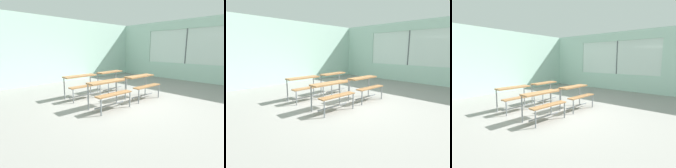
# 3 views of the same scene
# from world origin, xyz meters

# --- Properties ---
(ground) EXTENTS (10.00, 9.00, 0.05)m
(ground) POSITION_xyz_m (0.00, 0.00, -0.03)
(ground) COLOR gray
(wall_back) EXTENTS (10.00, 0.12, 3.00)m
(wall_back) POSITION_xyz_m (0.00, 4.50, 1.50)
(wall_back) COLOR silver
(wall_back) RESTS_ON ground
(wall_right) EXTENTS (0.12, 9.00, 3.00)m
(wall_right) POSITION_xyz_m (5.00, -0.13, 1.45)
(wall_right) COLOR silver
(wall_right) RESTS_ON ground
(desk_bench_r0c0) EXTENTS (1.13, 0.65, 0.74)m
(desk_bench_r0c0) POSITION_xyz_m (-0.71, 0.01, 0.56)
(desk_bench_r0c0) COLOR olive
(desk_bench_r0c0) RESTS_ON ground
(desk_bench_r0c1) EXTENTS (1.13, 0.65, 0.74)m
(desk_bench_r0c1) POSITION_xyz_m (0.71, -0.02, 0.56)
(desk_bench_r0c1) COLOR olive
(desk_bench_r0c1) RESTS_ON ground
(desk_bench_r1c0) EXTENTS (1.12, 0.63, 0.74)m
(desk_bench_r1c0) POSITION_xyz_m (-0.66, 1.34, 0.56)
(desk_bench_r1c0) COLOR olive
(desk_bench_r1c0) RESTS_ON ground
(desk_bench_r1c1) EXTENTS (1.13, 0.65, 0.74)m
(desk_bench_r1c1) POSITION_xyz_m (0.73, 1.39, 0.56)
(desk_bench_r1c1) COLOR olive
(desk_bench_r1c1) RESTS_ON ground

